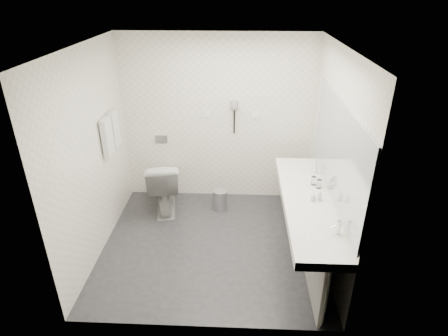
{
  "coord_description": "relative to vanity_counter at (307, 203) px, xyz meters",
  "views": [
    {
      "loc": [
        0.33,
        -3.91,
        3.09
      ],
      "look_at": [
        0.15,
        0.15,
        1.05
      ],
      "focal_mm": 29.93,
      "sensor_mm": 36.0,
      "label": 1
    }
  ],
  "objects": [
    {
      "name": "mirror",
      "position": [
        0.26,
        0.0,
        0.65
      ],
      "size": [
        0.02,
        2.2,
        1.05
      ],
      "primitive_type": "cube",
      "color": "#B2BCC6",
      "rests_on": "wall_right"
    },
    {
      "name": "floor",
      "position": [
        -1.12,
        0.2,
        -0.8
      ],
      "size": [
        2.8,
        2.8,
        0.0
      ],
      "primitive_type": "plane",
      "color": "#29292D",
      "rests_on": "ground"
    },
    {
      "name": "basin_far",
      "position": [
        0.0,
        0.65,
        0.04
      ],
      "size": [
        0.4,
        0.31,
        0.05
      ],
      "primitive_type": "ellipsoid",
      "color": "white",
      "rests_on": "vanity_counter"
    },
    {
      "name": "wall_back",
      "position": [
        -1.12,
        1.5,
        0.45
      ],
      "size": [
        2.8,
        0.0,
        2.8
      ],
      "primitive_type": "plane",
      "rotation": [
        1.57,
        0.0,
        0.0
      ],
      "color": "white",
      "rests_on": "floor"
    },
    {
      "name": "faucet_far",
      "position": [
        0.19,
        0.65,
        0.12
      ],
      "size": [
        0.04,
        0.04,
        0.15
      ],
      "primitive_type": "cylinder",
      "color": "silver",
      "rests_on": "vanity_counter"
    },
    {
      "name": "vanity_post_far",
      "position": [
        0.05,
        1.04,
        -0.42
      ],
      "size": [
        0.06,
        0.06,
        0.75
      ],
      "primitive_type": "cylinder",
      "color": "silver",
      "rests_on": "floor"
    },
    {
      "name": "dryer_barrel",
      "position": [
        -0.88,
        1.4,
        0.73
      ],
      "size": [
        0.08,
        0.14,
        0.08
      ],
      "primitive_type": "cylinder",
      "rotation": [
        1.57,
        0.0,
        0.0
      ],
      "color": "gray",
      "rests_on": "dryer_cradle"
    },
    {
      "name": "vanity_post_near",
      "position": [
        0.05,
        -1.04,
        -0.42
      ],
      "size": [
        0.06,
        0.06,
        0.75
      ],
      "primitive_type": "cylinder",
      "color": "silver",
      "rests_on": "floor"
    },
    {
      "name": "dryer_cord",
      "position": [
        -0.88,
        1.46,
        0.45
      ],
      "size": [
        0.02,
        0.02,
        0.35
      ],
      "primitive_type": "cylinder",
      "color": "black",
      "rests_on": "dryer_cradle"
    },
    {
      "name": "soap_bottle_c",
      "position": [
        0.13,
        -0.03,
        0.11
      ],
      "size": [
        0.05,
        0.05,
        0.13
      ],
      "primitive_type": "imported",
      "rotation": [
        0.0,
        0.0,
        -0.1
      ],
      "color": "silver",
      "rests_on": "vanity_counter"
    },
    {
      "name": "bin_lid",
      "position": [
        -1.06,
        1.06,
        -0.49
      ],
      "size": [
        0.22,
        0.22,
        0.02
      ],
      "primitive_type": "cylinder",
      "color": "#B2B5BA",
      "rests_on": "pedal_bin"
    },
    {
      "name": "basin_near",
      "position": [
        0.0,
        -0.65,
        0.04
      ],
      "size": [
        0.4,
        0.31,
        0.05
      ],
      "primitive_type": "ellipsoid",
      "color": "white",
      "rests_on": "vanity_counter"
    },
    {
      "name": "wall_right",
      "position": [
        0.27,
        0.2,
        0.45
      ],
      "size": [
        0.0,
        2.6,
        2.6
      ],
      "primitive_type": "plane",
      "rotation": [
        1.57,
        0.0,
        -1.57
      ],
      "color": "white",
      "rests_on": "floor"
    },
    {
      "name": "soap_bottle_a",
      "position": [
        0.06,
        -0.05,
        0.1
      ],
      "size": [
        0.06,
        0.06,
        0.1
      ],
      "primitive_type": "imported",
      "rotation": [
        0.0,
        0.0,
        0.52
      ],
      "color": "silver",
      "rests_on": "vanity_counter"
    },
    {
      "name": "vanity_panel",
      "position": [
        0.02,
        0.0,
        -0.42
      ],
      "size": [
        0.03,
        2.15,
        0.75
      ],
      "primitive_type": "cube",
      "color": "gray",
      "rests_on": "floor"
    },
    {
      "name": "towel_far",
      "position": [
        -2.46,
        0.89,
        0.53
      ],
      "size": [
        0.07,
        0.24,
        0.48
      ],
      "primitive_type": "cube",
      "color": "silver",
      "rests_on": "towel_rail"
    },
    {
      "name": "towel_rail",
      "position": [
        -2.47,
        0.75,
        0.75
      ],
      "size": [
        0.02,
        0.62,
        0.02
      ],
      "primitive_type": "cylinder",
      "rotation": [
        1.57,
        0.0,
        0.0
      ],
      "color": "silver",
      "rests_on": "wall_left"
    },
    {
      "name": "flush_plate",
      "position": [
        -1.98,
        1.49,
        0.15
      ],
      "size": [
        0.18,
        0.02,
        0.12
      ],
      "primitive_type": "cube",
      "color": "#B2B5BA",
      "rests_on": "wall_back"
    },
    {
      "name": "towel_near",
      "position": [
        -2.46,
        0.61,
        0.53
      ],
      "size": [
        0.07,
        0.24,
        0.48
      ],
      "primitive_type": "cube",
      "color": "silver",
      "rests_on": "towel_rail"
    },
    {
      "name": "ceiling",
      "position": [
        -1.12,
        0.2,
        1.7
      ],
      "size": [
        2.8,
        2.8,
        0.0
      ],
      "primitive_type": "plane",
      "rotation": [
        3.14,
        0.0,
        0.0
      ],
      "color": "white",
      "rests_on": "wall_back"
    },
    {
      "name": "pedal_bin",
      "position": [
        -1.06,
        1.06,
        -0.65
      ],
      "size": [
        0.28,
        0.28,
        0.3
      ],
      "primitive_type": "cylinder",
      "rotation": [
        0.0,
        0.0,
        0.34
      ],
      "color": "#B2B5BA",
      "rests_on": "floor"
    },
    {
      "name": "glass_left",
      "position": [
        0.17,
        0.26,
        0.11
      ],
      "size": [
        0.07,
        0.07,
        0.11
      ],
      "primitive_type": "cylinder",
      "rotation": [
        0.0,
        0.0,
        0.12
      ],
      "color": "silver",
      "rests_on": "vanity_counter"
    },
    {
      "name": "wall_front",
      "position": [
        -1.12,
        -1.1,
        0.45
      ],
      "size": [
        2.8,
        0.0,
        2.8
      ],
      "primitive_type": "plane",
      "rotation": [
        -1.57,
        0.0,
        0.0
      ],
      "color": "white",
      "rests_on": "floor"
    },
    {
      "name": "dryer_cradle",
      "position": [
        -0.88,
        1.47,
        0.7
      ],
      "size": [
        0.1,
        0.04,
        0.14
      ],
      "primitive_type": "cube",
      "color": "gray",
      "rests_on": "wall_back"
    },
    {
      "name": "toilet",
      "position": [
        -1.89,
        1.03,
        -0.39
      ],
      "size": [
        0.59,
        0.88,
        0.82
      ],
      "primitive_type": "imported",
      "rotation": [
        0.0,
        0.0,
        3.31
      ],
      "color": "white",
      "rests_on": "floor"
    },
    {
      "name": "switch_plate_a",
      "position": [
        -1.27,
        1.49,
        0.55
      ],
      "size": [
        0.09,
        0.02,
        0.09
      ],
      "primitive_type": "cube",
      "color": "white",
      "rests_on": "wall_back"
    },
    {
      "name": "switch_plate_b",
      "position": [
        -0.57,
        1.49,
        0.55
      ],
      "size": [
        0.09,
        0.02,
        0.09
      ],
      "primitive_type": "cube",
      "color": "white",
      "rests_on": "wall_back"
    },
    {
      "name": "wall_left",
      "position": [
        -2.52,
        0.2,
        0.45
      ],
      "size": [
        0.0,
        2.6,
        2.6
      ],
      "primitive_type": "plane",
      "rotation": [
        1.57,
        0.0,
        1.57
      ],
      "color": "white",
      "rests_on": "floor"
    },
    {
      "name": "faucet_near",
      "position": [
        0.19,
        -0.65,
        0.12
      ],
      "size": [
        0.04,
        0.04,
        0.15
      ],
      "primitive_type": "cylinder",
      "color": "silver",
      "rests_on": "vanity_counter"
    },
    {
      "name": "vanity_counter",
      "position": [
        0.0,
        0.0,
        0.0
      ],
      "size": [
        0.55,
        2.2,
        0.1
      ],
      "primitive_type": "cube",
      "color": "white",
      "rests_on": "floor"
    },
    {
      "name": "glass_right",
      "position": [
        0.12,
        0.34,
        0.1
      ],
      "size": [
        0.07,
        0.07,
        0.11
      ],
      "primitive_type": "cylinder",
      "rotation": [
        0.0,
        0.0,
        -0.19
      ],
      "color": "silver",
      "rests_on": "vanity_counter"
    }
  ]
}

